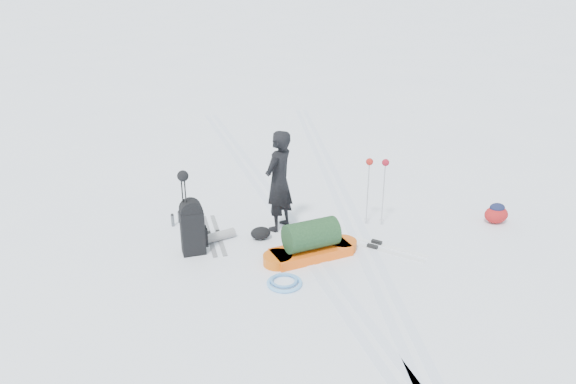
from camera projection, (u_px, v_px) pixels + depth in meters
name	position (u px, v px, depth m)	size (l,w,h in m)	color
ground	(298.00, 237.00, 10.11)	(200.00, 200.00, 0.00)	white
snow_hill_backdrop	(475.00, 316.00, 125.42)	(359.50, 192.00, 162.45)	white
ski_tracks	(317.00, 214.00, 11.02)	(3.38, 17.97, 0.01)	silver
skier	(279.00, 181.00, 10.11)	(0.69, 0.45, 1.88)	black
pulk_sled	(311.00, 243.00, 9.36)	(1.78, 0.82, 0.66)	#F1560E
expedition_rucksack	(196.00, 227.00, 9.46)	(0.99, 0.70, 0.98)	black
ski_poles_black	(184.00, 186.00, 9.09)	(0.19, 0.19, 1.51)	black
ski_poles_silver	(377.00, 170.00, 10.20)	(0.40, 0.24, 1.31)	#ADB0B4
touring_skis_grey	(214.00, 235.00, 10.18)	(0.29, 1.68, 0.06)	#92969A
touring_skis_white	(374.00, 246.00, 9.79)	(1.54, 1.51, 0.07)	silver
rope_coil	(284.00, 282.00, 8.65)	(0.73, 0.73, 0.07)	#5FA7E8
small_daypack	(496.00, 213.00, 10.61)	(0.57, 0.52, 0.39)	maroon
thermos_pair	(176.00, 219.00, 10.57)	(0.19, 0.19, 0.25)	#55585C
stuff_sack	(261.00, 233.00, 10.02)	(0.42, 0.35, 0.23)	black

